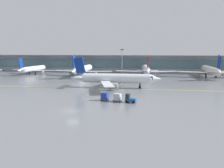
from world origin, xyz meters
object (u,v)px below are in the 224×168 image
object	(u,v)px
cargo_dolly_trailing	(105,96)
gate_airplane_1	(33,69)
gate_airplane_2	(83,69)
gate_airplane_4	(210,70)
taxiing_regional_jet	(115,79)
apron_light_mast_1	(122,60)
cargo_dolly_lead	(118,97)
gate_airplane_3	(146,69)
baggage_tug	(130,99)

from	to	relation	value
cargo_dolly_trailing	gate_airplane_1	bearing A→B (deg)	142.16
gate_airplane_2	gate_airplane_4	distance (m)	59.85
taxiing_regional_jet	cargo_dolly_trailing	distance (m)	20.58
gate_airplane_2	gate_airplane_4	world-z (taller)	same
gate_airplane_2	apron_light_mast_1	distance (m)	23.43
gate_airplane_2	taxiing_regional_jet	size ratio (longest dim) A/B	1.03
apron_light_mast_1	cargo_dolly_lead	bearing A→B (deg)	-84.24
gate_airplane_3	gate_airplane_4	bearing A→B (deg)	-94.69
apron_light_mast_1	gate_airplane_2	bearing A→B (deg)	-138.83
gate_airplane_4	cargo_dolly_lead	distance (m)	68.63
baggage_tug	gate_airplane_1	bearing A→B (deg)	144.94
taxiing_regional_jet	baggage_tug	xyz separation A→B (m)	(6.74, -21.91, -2.18)
gate_airplane_4	cargo_dolly_trailing	distance (m)	69.78
gate_airplane_1	cargo_dolly_trailing	distance (m)	77.74
gate_airplane_2	cargo_dolly_trailing	size ratio (longest dim) A/B	13.26
baggage_tug	cargo_dolly_lead	xyz separation A→B (m)	(-3.10, 0.69, 0.16)
gate_airplane_2	taxiing_regional_jet	xyz separation A→B (m)	(20.88, -34.38, -0.09)
gate_airplane_1	taxiing_regional_jet	xyz separation A→B (m)	(49.16, -39.46, 0.43)
gate_airplane_2	gate_airplane_4	xyz separation A→B (m)	(59.77, 3.25, 0.00)
gate_airplane_3	apron_light_mast_1	xyz separation A→B (m)	(-12.98, 11.54, 3.98)
gate_airplane_2	baggage_tug	distance (m)	62.74
gate_airplane_1	gate_airplane_2	size ratio (longest dim) A/B	0.84
taxiing_regional_jet	apron_light_mast_1	bearing A→B (deg)	93.60
apron_light_mast_1	gate_airplane_4	bearing A→B (deg)	-15.74
gate_airplane_2	gate_airplane_1	bearing A→B (deg)	80.90
gate_airplane_2	gate_airplane_3	xyz separation A→B (m)	(30.36, 3.65, 0.00)
gate_airplane_2	cargo_dolly_lead	xyz separation A→B (m)	(24.52, -55.60, -2.11)
cargo_dolly_lead	cargo_dolly_trailing	size ratio (longest dim) A/B	1.00
gate_airplane_2	gate_airplane_4	size ratio (longest dim) A/B	1.00
gate_airplane_1	baggage_tug	bearing A→B (deg)	-132.24
gate_airplane_1	baggage_tug	size ratio (longest dim) A/B	9.38
apron_light_mast_1	cargo_dolly_trailing	bearing A→B (deg)	-86.87
gate_airplane_2	taxiing_regional_jet	distance (m)	40.22
gate_airplane_4	taxiing_regional_jet	bearing A→B (deg)	133.03
gate_airplane_4	cargo_dolly_trailing	xyz separation A→B (m)	(-38.56, -58.11, -2.11)
baggage_tug	cargo_dolly_lead	bearing A→B (deg)	180.00
gate_airplane_1	apron_light_mast_1	xyz separation A→B (m)	(45.66, 10.11, 4.50)
cargo_dolly_trailing	apron_light_mast_1	distance (m)	70.42
gate_airplane_3	apron_light_mast_1	world-z (taller)	apron_light_mast_1
baggage_tug	cargo_dolly_trailing	xyz separation A→B (m)	(-6.41, 1.44, 0.16)
gate_airplane_3	gate_airplane_4	xyz separation A→B (m)	(29.41, -0.40, 0.00)
gate_airplane_2	cargo_dolly_lead	bearing A→B (deg)	-155.11
baggage_tug	cargo_dolly_lead	distance (m)	3.18
taxiing_regional_jet	cargo_dolly_trailing	xyz separation A→B (m)	(0.33, -20.48, -2.02)
gate_airplane_3	cargo_dolly_trailing	world-z (taller)	gate_airplane_3
gate_airplane_3	baggage_tug	world-z (taller)	gate_airplane_3
cargo_dolly_lead	apron_light_mast_1	size ratio (longest dim) A/B	0.19
gate_airplane_2	cargo_dolly_lead	distance (m)	60.80
baggage_tug	cargo_dolly_trailing	distance (m)	6.57
gate_airplane_3	apron_light_mast_1	size ratio (longest dim) A/B	2.46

